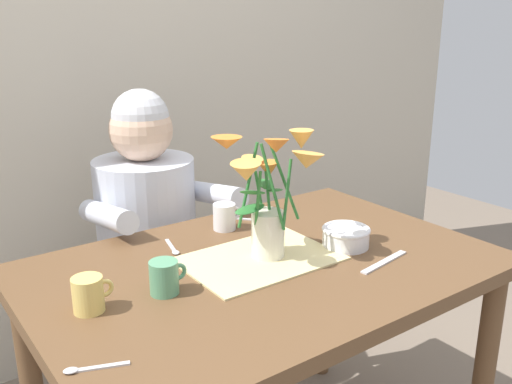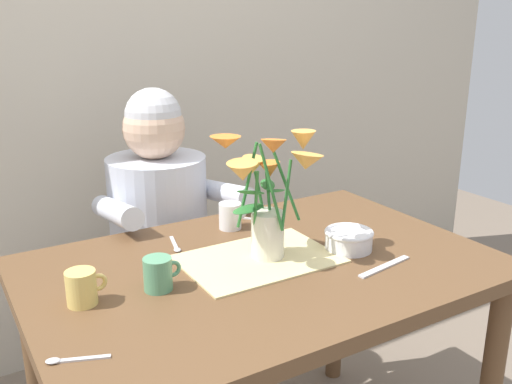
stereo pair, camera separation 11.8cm
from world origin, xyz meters
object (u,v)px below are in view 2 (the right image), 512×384
(coffee_cup, at_px, (159,274))
(flower_vase, at_px, (268,191))
(seated_person, at_px, (161,250))
(tea_cup, at_px, (231,216))
(dinner_knife, at_px, (385,267))
(ceramic_mug, at_px, (82,288))
(ceramic_bowl, at_px, (349,239))

(coffee_cup, bearing_deg, flower_vase, 3.55)
(seated_person, height_order, tea_cup, seated_person)
(seated_person, bearing_deg, coffee_cup, -108.93)
(seated_person, distance_m, coffee_cup, 0.70)
(flower_vase, distance_m, dinner_knife, 0.36)
(tea_cup, xyz_separation_m, ceramic_mug, (-0.51, -0.25, 0.00))
(ceramic_bowl, relative_size, dinner_knife, 0.72)
(dinner_knife, relative_size, tea_cup, 2.04)
(seated_person, relative_size, tea_cup, 12.20)
(ceramic_bowl, distance_m, ceramic_mug, 0.72)
(seated_person, xyz_separation_m, coffee_cup, (-0.24, -0.62, 0.22))
(seated_person, height_order, ceramic_bowl, seated_person)
(tea_cup, height_order, coffee_cup, same)
(tea_cup, relative_size, ceramic_mug, 1.00)
(dinner_knife, bearing_deg, tea_cup, 104.95)
(tea_cup, bearing_deg, coffee_cup, -141.41)
(ceramic_mug, relative_size, coffee_cup, 1.00)
(dinner_knife, bearing_deg, seated_person, 101.18)
(ceramic_bowl, xyz_separation_m, ceramic_mug, (-0.71, 0.07, 0.01))
(seated_person, relative_size, ceramic_mug, 12.20)
(ceramic_bowl, distance_m, tea_cup, 0.37)
(seated_person, xyz_separation_m, dinner_knife, (0.30, -0.80, 0.18))
(seated_person, bearing_deg, tea_cup, -72.20)
(ceramic_mug, bearing_deg, flower_vase, -0.60)
(flower_vase, relative_size, ceramic_bowl, 2.51)
(ceramic_bowl, distance_m, coffee_cup, 0.54)
(seated_person, height_order, flower_vase, seated_person)
(dinner_knife, bearing_deg, flower_vase, 129.12)
(seated_person, height_order, dinner_knife, seated_person)
(dinner_knife, xyz_separation_m, tea_cup, (-0.20, 0.45, 0.04))
(ceramic_bowl, bearing_deg, seated_person, 114.23)
(dinner_knife, xyz_separation_m, ceramic_mug, (-0.71, 0.21, 0.04))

